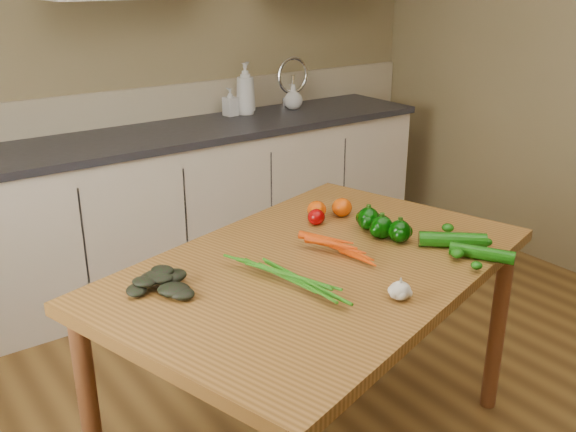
% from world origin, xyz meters
% --- Properties ---
extents(room, '(4.04, 5.04, 2.64)m').
position_xyz_m(room, '(0.00, 0.17, 1.25)').
color(room, brown).
rests_on(room, ground).
extents(counter_run, '(2.84, 0.64, 1.14)m').
position_xyz_m(counter_run, '(0.21, 2.19, 0.46)').
color(counter_run, beige).
rests_on(counter_run, ground).
extents(table, '(1.71, 1.34, 0.80)m').
position_xyz_m(table, '(-0.27, 0.50, 0.71)').
color(table, '#94602B').
rests_on(table, ground).
extents(soap_bottle_a, '(0.17, 0.17, 0.32)m').
position_xyz_m(soap_bottle_a, '(0.59, 2.33, 1.06)').
color(soap_bottle_a, silver).
rests_on(soap_bottle_a, counter_run).
extents(soap_bottle_b, '(0.08, 0.09, 0.17)m').
position_xyz_m(soap_bottle_b, '(0.49, 2.34, 0.98)').
color(soap_bottle_b, silver).
rests_on(soap_bottle_b, counter_run).
extents(soap_bottle_c, '(0.17, 0.17, 0.16)m').
position_xyz_m(soap_bottle_c, '(0.93, 2.29, 0.98)').
color(soap_bottle_c, silver).
rests_on(soap_bottle_c, counter_run).
extents(carrot_bunch, '(0.33, 0.28, 0.07)m').
position_xyz_m(carrot_bunch, '(-0.27, 0.47, 0.84)').
color(carrot_bunch, '#D83F05').
rests_on(carrot_bunch, table).
extents(leafy_greens, '(0.21, 0.19, 0.11)m').
position_xyz_m(leafy_greens, '(-0.79, 0.60, 0.85)').
color(leafy_greens, black).
rests_on(leafy_greens, table).
extents(garlic_bulb, '(0.07, 0.07, 0.06)m').
position_xyz_m(garlic_bulb, '(-0.24, 0.15, 0.83)').
color(garlic_bulb, beige).
rests_on(garlic_bulb, table).
extents(pepper_a, '(0.09, 0.09, 0.09)m').
position_xyz_m(pepper_a, '(0.05, 0.53, 0.84)').
color(pepper_a, '#043102').
rests_on(pepper_a, table).
extents(pepper_b, '(0.09, 0.09, 0.09)m').
position_xyz_m(pepper_b, '(0.07, 0.62, 0.84)').
color(pepper_b, '#043102').
rests_on(pepper_b, table).
extents(pepper_c, '(0.08, 0.08, 0.08)m').
position_xyz_m(pepper_c, '(0.08, 0.46, 0.84)').
color(pepper_c, '#043102').
rests_on(pepper_c, table).
extents(tomato_a, '(0.07, 0.07, 0.06)m').
position_xyz_m(tomato_a, '(-0.06, 0.78, 0.83)').
color(tomato_a, '#870203').
rests_on(tomato_a, table).
extents(tomato_b, '(0.08, 0.08, 0.07)m').
position_xyz_m(tomato_b, '(-0.02, 0.83, 0.84)').
color(tomato_b, '#CF4305').
rests_on(tomato_b, table).
extents(tomato_c, '(0.08, 0.08, 0.08)m').
position_xyz_m(tomato_c, '(0.08, 0.79, 0.84)').
color(tomato_c, '#CF4305').
rests_on(tomato_c, table).
extents(zucchini_a, '(0.22, 0.20, 0.06)m').
position_xyz_m(zucchini_a, '(0.20, 0.32, 0.83)').
color(zucchini_a, '#0D4A08').
rests_on(zucchini_a, table).
extents(zucchini_b, '(0.15, 0.21, 0.05)m').
position_xyz_m(zucchini_b, '(0.20, 0.19, 0.83)').
color(zucchini_b, '#0D4A08').
rests_on(zucchini_b, table).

